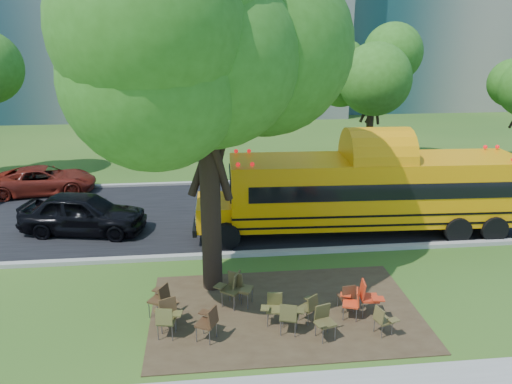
{
  "coord_description": "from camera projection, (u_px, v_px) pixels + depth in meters",
  "views": [
    {
      "loc": [
        -1.0,
        -11.89,
        7.14
      ],
      "look_at": [
        0.7,
        3.78,
        1.95
      ],
      "focal_mm": 35.0,
      "sensor_mm": 36.0,
      "label": 1
    }
  ],
  "objects": [
    {
      "name": "school_bus",
      "position": [
        371.0,
        190.0,
        17.85
      ],
      "size": [
        11.54,
        2.99,
        2.8
      ],
      "rotation": [
        0.0,
        0.0,
        -0.04
      ],
      "color": "orange",
      "rests_on": "ground"
    },
    {
      "name": "chair_5",
      "position": [
        324.0,
        319.0,
        11.89
      ],
      "size": [
        0.59,
        0.64,
        0.87
      ],
      "rotation": [
        0.0,
        0.0,
        3.44
      ],
      "color": "#473F1E",
      "rests_on": "ground"
    },
    {
      "name": "chair_7",
      "position": [
        383.0,
        319.0,
        12.02
      ],
      "size": [
        0.57,
        0.53,
        0.77
      ],
      "rotation": [
        0.0,
        0.0,
        -1.26
      ],
      "color": "brown",
      "rests_on": "ground"
    },
    {
      "name": "chair_10",
      "position": [
        241.0,
        286.0,
        13.31
      ],
      "size": [
        0.6,
        0.77,
        0.94
      ],
      "rotation": [
        0.0,
        0.0,
        -1.99
      ],
      "color": "#504422",
      "rests_on": "ground"
    },
    {
      "name": "bg_car_red",
      "position": [
        44.0,
        180.0,
        22.46
      ],
      "size": [
        4.69,
        2.62,
        1.24
      ],
      "primitive_type": "imported",
      "rotation": [
        0.0,
        0.0,
        1.7
      ],
      "color": "#5F1810",
      "rests_on": "ground"
    },
    {
      "name": "black_car",
      "position": [
        83.0,
        213.0,
        18.06
      ],
      "size": [
        4.74,
        2.61,
        1.53
      ],
      "primitive_type": "imported",
      "rotation": [
        0.0,
        0.0,
        1.38
      ],
      "color": "black",
      "rests_on": "ground"
    },
    {
      "name": "chair_12",
      "position": [
        368.0,
        295.0,
        12.84
      ],
      "size": [
        0.57,
        0.68,
        0.96
      ],
      "rotation": [
        0.0,
        0.0,
        4.58
      ],
      "color": "red",
      "rests_on": "ground"
    },
    {
      "name": "chair_6",
      "position": [
        353.0,
        301.0,
        12.73
      ],
      "size": [
        0.52,
        0.66,
        0.84
      ],
      "rotation": [
        0.0,
        0.0,
        1.26
      ],
      "color": "red",
      "rests_on": "ground"
    },
    {
      "name": "chair_2",
      "position": [
        209.0,
        320.0,
        11.8
      ],
      "size": [
        0.6,
        0.76,
        0.91
      ],
      "rotation": [
        0.0,
        0.0,
        1.07
      ],
      "color": "#3D2616",
      "rests_on": "ground"
    },
    {
      "name": "main_tree",
      "position": [
        206.0,
        68.0,
        12.53
      ],
      "size": [
        7.2,
        7.2,
        9.8
      ],
      "color": "black",
      "rests_on": "ground"
    },
    {
      "name": "chair_13",
      "position": [
        348.0,
        294.0,
        13.07
      ],
      "size": [
        0.54,
        0.53,
        0.81
      ],
      "rotation": [
        0.0,
        0.0,
        0.13
      ],
      "color": "#422817",
      "rests_on": "ground"
    },
    {
      "name": "asphalt_road",
      "position": [
        230.0,
        213.0,
        20.16
      ],
      "size": [
        80.0,
        8.0,
        0.04
      ],
      "primitive_type": "cube",
      "color": "black",
      "rests_on": "ground"
    },
    {
      "name": "chair_8",
      "position": [
        161.0,
        297.0,
        12.82
      ],
      "size": [
        0.6,
        0.77,
        0.92
      ],
      "rotation": [
        0.0,
        0.0,
        1.06
      ],
      "color": "#402A17",
      "rests_on": "ground"
    },
    {
      "name": "chair_1",
      "position": [
        167.0,
        319.0,
        11.88
      ],
      "size": [
        0.64,
        0.52,
        0.88
      ],
      "rotation": [
        0.0,
        0.0,
        -0.17
      ],
      "color": "brown",
      "rests_on": "ground"
    },
    {
      "name": "chair_9",
      "position": [
        232.0,
        286.0,
        13.3
      ],
      "size": [
        0.82,
        0.65,
        0.96
      ],
      "rotation": [
        0.0,
        0.0,
        2.5
      ],
      "color": "#493F1F",
      "rests_on": "ground"
    },
    {
      "name": "bg_tree_3",
      "position": [
        374.0,
        71.0,
        26.03
      ],
      "size": [
        5.6,
        5.6,
        7.84
      ],
      "color": "black",
      "rests_on": "ground"
    },
    {
      "name": "ground",
      "position": [
        245.0,
        304.0,
        13.56
      ],
      "size": [
        160.0,
        160.0,
        0.0
      ],
      "primitive_type": "plane",
      "color": "#234C17",
      "rests_on": "ground"
    },
    {
      "name": "chair_3",
      "position": [
        274.0,
        305.0,
        12.52
      ],
      "size": [
        0.6,
        0.49,
        0.83
      ],
      "rotation": [
        0.0,
        0.0,
        2.96
      ],
      "color": "brown",
      "rests_on": "ground"
    },
    {
      "name": "bg_tree_2",
      "position": [
        126.0,
        85.0,
        26.84
      ],
      "size": [
        4.8,
        4.8,
        6.62
      ],
      "color": "black",
      "rests_on": "ground"
    },
    {
      "name": "dirt_patch",
      "position": [
        285.0,
        311.0,
        13.19
      ],
      "size": [
        7.0,
        4.5,
        0.03
      ],
      "primitive_type": "cube",
      "color": "#382819",
      "rests_on": "ground"
    },
    {
      "name": "chair_11",
      "position": [
        310.0,
        305.0,
        12.58
      ],
      "size": [
        0.53,
        0.67,
        0.79
      ],
      "rotation": [
        0.0,
        0.0,
        0.66
      ],
      "color": "#443E1D",
      "rests_on": "ground"
    },
    {
      "name": "chair_4",
      "position": [
        290.0,
        315.0,
        12.03
      ],
      "size": [
        0.69,
        0.54,
        0.89
      ],
      "rotation": [
        0.0,
        0.0,
        -0.3
      ],
      "color": "#45401E",
      "rests_on": "ground"
    },
    {
      "name": "kerb_far",
      "position": [
        225.0,
        182.0,
        24.02
      ],
      "size": [
        80.0,
        0.25,
        0.14
      ],
      "primitive_type": "cube",
      "color": "gray",
      "rests_on": "ground"
    },
    {
      "name": "chair_0",
      "position": [
        167.0,
        309.0,
        12.22
      ],
      "size": [
        0.64,
        0.76,
        0.95
      ],
      "rotation": [
        0.0,
        0.0,
        0.45
      ],
      "color": "#51361D",
      "rests_on": "ground"
    },
    {
      "name": "kerb_near",
      "position": [
        237.0,
        254.0,
        16.37
      ],
      "size": [
        80.0,
        0.25,
        0.14
      ],
      "primitive_type": "cube",
      "color": "gray",
      "rests_on": "ground"
    }
  ]
}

